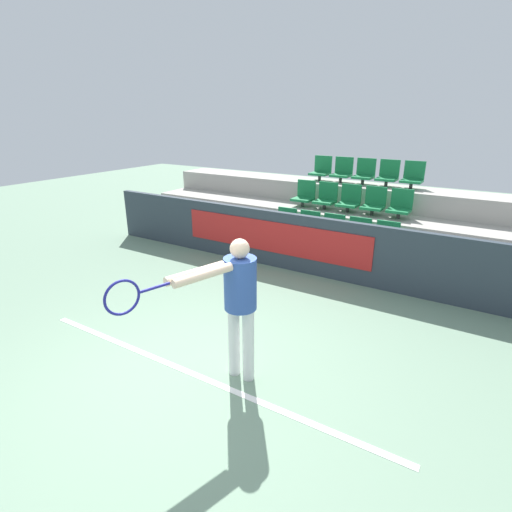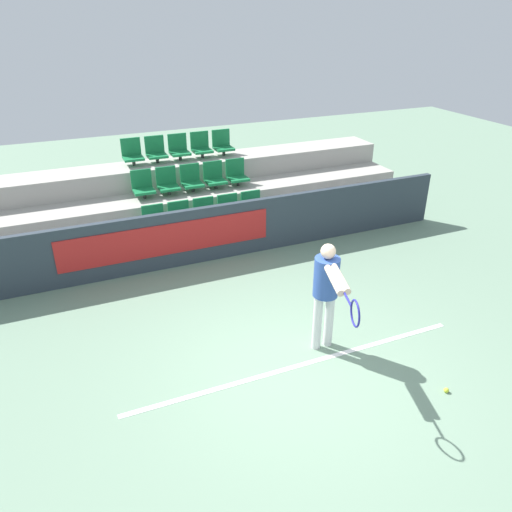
% 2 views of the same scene
% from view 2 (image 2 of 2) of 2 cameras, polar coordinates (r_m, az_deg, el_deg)
% --- Properties ---
extents(ground_plane, '(30.00, 30.00, 0.00)m').
position_cam_2_polar(ground_plane, '(7.08, 5.51, -12.85)').
color(ground_plane, gray).
extents(court_baseline, '(5.01, 0.08, 0.01)m').
position_cam_2_polar(court_baseline, '(7.15, 5.09, -12.31)').
color(court_baseline, white).
rests_on(court_baseline, ground).
extents(barrier_wall, '(10.13, 0.14, 1.11)m').
position_cam_2_polar(barrier_wall, '(9.68, -4.76, 2.67)').
color(barrier_wall, '#2D3842').
rests_on(barrier_wall, ground).
extents(bleacher_tier_front, '(9.73, 0.90, 0.45)m').
position_cam_2_polar(bleacher_tier_front, '(10.28, -5.50, 2.14)').
color(bleacher_tier_front, '#ADA89E').
rests_on(bleacher_tier_front, ground).
extents(bleacher_tier_middle, '(9.73, 0.90, 0.91)m').
position_cam_2_polar(bleacher_tier_middle, '(10.98, -7.01, 5.01)').
color(bleacher_tier_middle, '#ADA89E').
rests_on(bleacher_tier_middle, ground).
extents(bleacher_tier_back, '(9.73, 0.90, 1.36)m').
position_cam_2_polar(bleacher_tier_back, '(11.71, -8.34, 7.53)').
color(bleacher_tier_back, '#ADA89E').
rests_on(bleacher_tier_back, ground).
extents(stadium_chair_0, '(0.42, 0.40, 0.56)m').
position_cam_2_polar(stadium_chair_0, '(9.97, -11.51, 3.85)').
color(stadium_chair_0, '#333333').
rests_on(stadium_chair_0, bleacher_tier_front).
extents(stadium_chair_1, '(0.42, 0.40, 0.56)m').
position_cam_2_polar(stadium_chair_1, '(10.07, -8.64, 4.33)').
color(stadium_chair_1, '#333333').
rests_on(stadium_chair_1, bleacher_tier_front).
extents(stadium_chair_2, '(0.42, 0.40, 0.56)m').
position_cam_2_polar(stadium_chair_2, '(10.20, -5.82, 4.80)').
color(stadium_chair_2, '#333333').
rests_on(stadium_chair_2, bleacher_tier_front).
extents(stadium_chair_3, '(0.42, 0.40, 0.56)m').
position_cam_2_polar(stadium_chair_3, '(10.35, -3.08, 5.24)').
color(stadium_chair_3, '#333333').
rests_on(stadium_chair_3, bleacher_tier_front).
extents(stadium_chair_4, '(0.42, 0.40, 0.56)m').
position_cam_2_polar(stadium_chair_4, '(10.52, -0.41, 5.65)').
color(stadium_chair_4, '#333333').
rests_on(stadium_chair_4, bleacher_tier_front).
extents(stadium_chair_5, '(0.42, 0.40, 0.56)m').
position_cam_2_polar(stadium_chair_5, '(10.64, -12.80, 7.81)').
color(stadium_chair_5, '#333333').
rests_on(stadium_chair_5, bleacher_tier_middle).
extents(stadium_chair_6, '(0.42, 0.40, 0.56)m').
position_cam_2_polar(stadium_chair_6, '(10.73, -10.08, 8.24)').
color(stadium_chair_6, '#333333').
rests_on(stadium_chair_6, bleacher_tier_middle).
extents(stadium_chair_7, '(0.42, 0.40, 0.56)m').
position_cam_2_polar(stadium_chair_7, '(10.85, -7.40, 8.64)').
color(stadium_chair_7, '#333333').
rests_on(stadium_chair_7, bleacher_tier_middle).
extents(stadium_chair_8, '(0.42, 0.40, 0.56)m').
position_cam_2_polar(stadium_chair_8, '(10.99, -4.77, 9.01)').
color(stadium_chair_8, '#333333').
rests_on(stadium_chair_8, bleacher_tier_middle).
extents(stadium_chair_9, '(0.42, 0.40, 0.56)m').
position_cam_2_polar(stadium_chair_9, '(11.16, -2.22, 9.35)').
color(stadium_chair_9, '#333333').
rests_on(stadium_chair_9, bleacher_tier_middle).
extents(stadium_chair_10, '(0.42, 0.40, 0.56)m').
position_cam_2_polar(stadium_chair_10, '(11.36, -13.96, 11.29)').
color(stadium_chair_10, '#333333').
rests_on(stadium_chair_10, bleacher_tier_back).
extents(stadium_chair_11, '(0.42, 0.40, 0.56)m').
position_cam_2_polar(stadium_chair_11, '(11.45, -11.36, 11.67)').
color(stadium_chair_11, '#333333').
rests_on(stadium_chair_11, bleacher_tier_back).
extents(stadium_chair_12, '(0.42, 0.40, 0.56)m').
position_cam_2_polar(stadium_chair_12, '(11.56, -8.81, 12.02)').
color(stadium_chair_12, '#333333').
rests_on(stadium_chair_12, bleacher_tier_back).
extents(stadium_chair_13, '(0.42, 0.40, 0.56)m').
position_cam_2_polar(stadium_chair_13, '(11.69, -6.30, 12.34)').
color(stadium_chair_13, '#333333').
rests_on(stadium_chair_13, bleacher_tier_back).
extents(stadium_chair_14, '(0.42, 0.40, 0.56)m').
position_cam_2_polar(stadium_chair_14, '(11.84, -3.85, 12.64)').
color(stadium_chair_14, '#333333').
rests_on(stadium_chair_14, bleacher_tier_back).
extents(tennis_player, '(0.60, 1.57, 1.66)m').
position_cam_2_polar(tennis_player, '(6.91, 8.12, -3.53)').
color(tennis_player, silver).
rests_on(tennis_player, ground).
extents(tennis_ball, '(0.07, 0.07, 0.07)m').
position_cam_2_polar(tennis_ball, '(7.14, 20.92, -14.13)').
color(tennis_ball, '#CCDB33').
rests_on(tennis_ball, ground).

